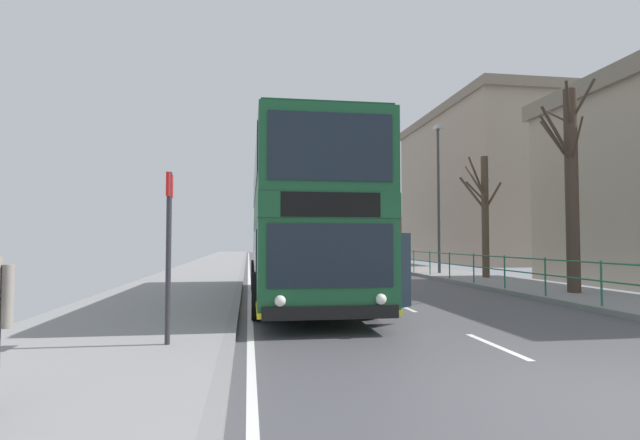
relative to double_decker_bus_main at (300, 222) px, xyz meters
The scene contains 10 objects.
ground 9.40m from the double_decker_bus_main, 78.60° to the right, with size 15.80×140.00×0.20m.
double_decker_bus_main is the anchor object (origin of this frame).
background_bus_far_lane 17.15m from the double_decker_bus_main, 71.41° to the left, with size 2.62×10.13×3.11m.
pedestrian_railing_far_kerb 7.91m from the double_decker_bus_main, 26.47° to the left, with size 0.05×31.17×1.10m.
bus_stop_sign_near 6.69m from the double_decker_bus_main, 113.68° to the right, with size 0.08×0.44×2.63m.
street_lamp_far_side 12.19m from the double_decker_bus_main, 48.82° to the left, with size 0.28×0.60×7.39m.
bare_tree_far_00 8.45m from the double_decker_bus_main, ahead, with size 2.19×2.35×6.44m.
bare_tree_far_01 26.22m from the double_decker_bus_main, 70.08° to the left, with size 2.30×2.55×5.67m.
bare_tree_far_02 10.66m from the double_decker_bus_main, 34.59° to the left, with size 1.68×2.25×5.30m.
background_building_01 30.42m from the double_decker_bus_main, 52.78° to the left, with size 9.41×18.04×12.58m.
Camera 1 is at (-4.00, -4.81, 1.70)m, focal length 27.08 mm.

